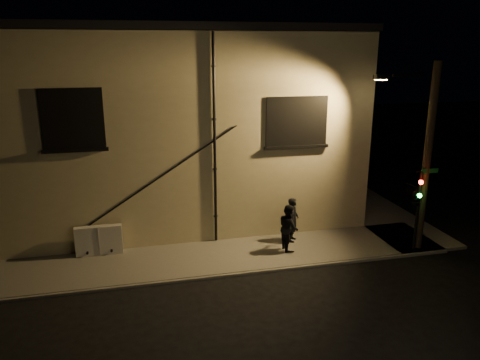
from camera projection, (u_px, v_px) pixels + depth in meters
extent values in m
plane|color=black|center=(279.00, 270.00, 17.18)|extent=(90.00, 90.00, 0.00)
cube|color=#5D5B54|center=(192.00, 260.00, 17.89)|extent=(20.00, 3.00, 0.12)
cube|color=#5D5B54|center=(346.00, 192.00, 26.09)|extent=(3.00, 16.00, 0.12)
cube|color=tan|center=(170.00, 121.00, 23.75)|extent=(16.00, 12.00, 8.50)
cube|color=black|center=(166.00, 30.00, 22.53)|extent=(16.20, 12.20, 0.30)
cube|color=black|center=(73.00, 119.00, 16.91)|extent=(2.20, 0.10, 2.20)
cube|color=#A5B28C|center=(73.00, 119.00, 16.92)|extent=(1.98, 0.05, 1.98)
cube|color=black|center=(297.00, 121.00, 18.94)|extent=(2.60, 0.10, 2.00)
cube|color=black|center=(297.00, 121.00, 18.95)|extent=(2.38, 0.05, 1.78)
cylinder|color=black|center=(215.00, 142.00, 18.31)|extent=(0.11, 0.11, 8.30)
cylinder|color=black|center=(160.00, 177.00, 18.21)|extent=(5.96, 0.04, 3.75)
cylinder|color=black|center=(163.00, 176.00, 18.22)|extent=(5.96, 0.04, 3.75)
cube|color=beige|center=(99.00, 240.00, 18.07)|extent=(1.77, 0.30, 1.16)
imported|color=black|center=(293.00, 220.00, 19.24)|extent=(0.71, 0.81, 1.86)
imported|color=black|center=(289.00, 227.00, 18.42)|extent=(0.73, 0.92, 1.86)
cylinder|color=black|center=(418.00, 212.00, 18.27)|extent=(0.12, 0.12, 3.16)
imported|color=black|center=(416.00, 197.00, 17.92)|extent=(0.56, 1.93, 0.77)
sphere|color=#FF140C|center=(421.00, 182.00, 17.58)|extent=(0.17, 0.17, 0.17)
sphere|color=#14FF3F|center=(420.00, 196.00, 17.73)|extent=(0.17, 0.17, 0.17)
cube|color=#0C4C1E|center=(430.00, 171.00, 17.89)|extent=(0.70, 0.03, 0.18)
cylinder|color=black|center=(427.00, 160.00, 17.89)|extent=(0.31, 0.31, 7.42)
cylinder|color=black|center=(408.00, 75.00, 17.34)|extent=(1.88, 1.03, 0.10)
cube|color=black|center=(381.00, 77.00, 17.70)|extent=(0.55, 0.28, 0.18)
cube|color=#FFC672|center=(381.00, 80.00, 17.73)|extent=(0.42, 0.20, 0.04)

